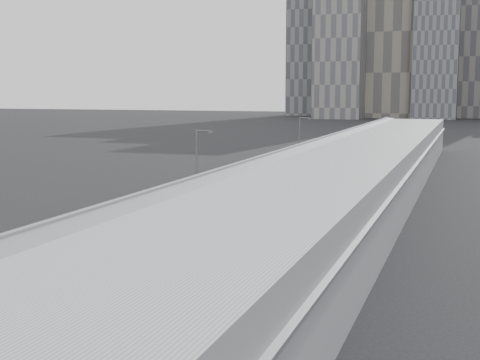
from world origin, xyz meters
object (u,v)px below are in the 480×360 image
at_px(bus_5, 305,169).
at_px(bus_7, 336,154).
at_px(bus_3, 239,199).
at_px(bus_4, 280,181).
at_px(bus_6, 323,161).
at_px(bus_8, 350,148).
at_px(bus_2, 195,224).
at_px(bus_1, 97,269).
at_px(street_lamp_far, 301,137).
at_px(street_lamp_near, 198,162).
at_px(suv, 337,145).
at_px(shipping_container, 313,150).

xyz_separation_m(bus_5, bus_7, (-0.43, 25.15, -0.05)).
bearing_deg(bus_3, bus_4, 91.78).
height_order(bus_4, bus_5, bus_5).
relative_size(bus_6, bus_8, 1.06).
height_order(bus_2, bus_7, bus_7).
height_order(bus_2, bus_4, bus_4).
xyz_separation_m(bus_1, street_lamp_far, (-6.26, 79.45, 3.29)).
height_order(bus_6, street_lamp_near, street_lamp_near).
relative_size(bus_1, street_lamp_far, 1.51).
bearing_deg(street_lamp_far, bus_8, 70.77).
bearing_deg(bus_4, bus_1, -95.81).
distance_m(bus_8, suv, 17.23).
relative_size(bus_3, bus_8, 1.03).
distance_m(bus_5, bus_7, 25.15).
height_order(bus_6, bus_8, bus_6).
height_order(bus_3, bus_5, bus_5).
height_order(bus_7, street_lamp_near, street_lamp_near).
distance_m(bus_6, bus_7, 13.49).
xyz_separation_m(bus_7, suv, (-5.64, 30.25, -0.80)).
xyz_separation_m(bus_2, shipping_container, (-7.30, 76.96, -0.30)).
xyz_separation_m(bus_3, bus_7, (-0.18, 53.93, 0.04)).
relative_size(bus_8, suv, 2.07).
bearing_deg(shipping_container, bus_3, -64.85).
distance_m(bus_6, suv, 44.18).
bearing_deg(bus_6, bus_8, 95.40).
xyz_separation_m(bus_1, bus_8, (-0.25, 96.69, 0.05)).
bearing_deg(bus_1, bus_8, 91.83).
xyz_separation_m(bus_3, street_lamp_far, (-5.94, 50.76, 3.20)).
xyz_separation_m(bus_6, street_lamp_far, (-6.37, 10.31, 3.14)).
height_order(bus_4, suv, bus_4).
bearing_deg(bus_8, street_lamp_near, -100.65).
bearing_deg(bus_2, suv, 99.65).
height_order(bus_2, suv, bus_2).
relative_size(bus_3, bus_7, 0.98).
height_order(bus_2, bus_8, bus_2).
bearing_deg(bus_3, bus_7, 93.56).
bearing_deg(bus_2, bus_4, 96.59).
distance_m(bus_3, street_lamp_far, 51.21).
relative_size(bus_1, suv, 1.99).
bearing_deg(bus_3, bus_6, 92.77).
height_order(bus_6, bus_7, bus_6).
distance_m(bus_2, bus_5, 42.48).
height_order(bus_1, bus_7, bus_7).
bearing_deg(bus_4, bus_3, -97.27).
bearing_deg(bus_3, street_lamp_far, 100.04).
xyz_separation_m(bus_5, street_lamp_near, (-6.15, -25.54, 3.29)).
bearing_deg(bus_4, street_lamp_far, 94.33).
distance_m(bus_7, street_lamp_far, 7.30).
height_order(bus_4, street_lamp_near, street_lamp_near).
bearing_deg(bus_2, bus_5, 96.54).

